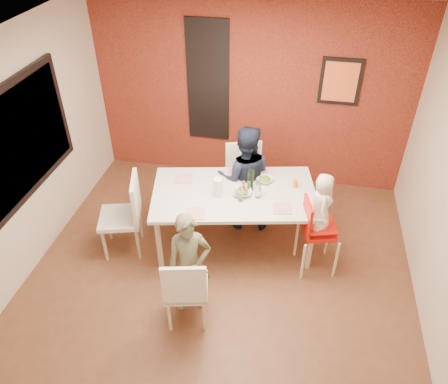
% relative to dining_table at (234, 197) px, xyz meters
% --- Properties ---
extents(ground, '(4.50, 4.50, 0.00)m').
position_rel_dining_table_xyz_m(ground, '(-0.06, -0.64, -0.74)').
color(ground, brown).
rests_on(ground, ground).
extents(ceiling, '(4.50, 4.50, 0.02)m').
position_rel_dining_table_xyz_m(ceiling, '(-0.06, -0.64, 1.96)').
color(ceiling, silver).
rests_on(ceiling, wall_back).
extents(wall_back, '(4.50, 0.02, 2.70)m').
position_rel_dining_table_xyz_m(wall_back, '(-0.06, 1.61, 0.61)').
color(wall_back, beige).
rests_on(wall_back, ground).
extents(wall_left, '(0.02, 4.50, 2.70)m').
position_rel_dining_table_xyz_m(wall_left, '(-2.31, -0.64, 0.61)').
color(wall_left, beige).
rests_on(wall_left, ground).
extents(brick_accent_wall, '(4.50, 0.02, 2.70)m').
position_rel_dining_table_xyz_m(brick_accent_wall, '(-0.06, 1.59, 0.61)').
color(brick_accent_wall, maroon).
rests_on(brick_accent_wall, ground).
extents(picture_window_frame, '(0.05, 1.70, 1.30)m').
position_rel_dining_table_xyz_m(picture_window_frame, '(-2.28, -0.44, 0.81)').
color(picture_window_frame, black).
rests_on(picture_window_frame, wall_left).
extents(picture_window_pane, '(0.02, 1.55, 1.15)m').
position_rel_dining_table_xyz_m(picture_window_pane, '(-2.26, -0.44, 0.81)').
color(picture_window_pane, black).
rests_on(picture_window_pane, wall_left).
extents(glassblock_strip, '(0.55, 0.03, 1.70)m').
position_rel_dining_table_xyz_m(glassblock_strip, '(-0.66, 1.58, 0.76)').
color(glassblock_strip, silver).
rests_on(glassblock_strip, wall_back).
extents(glassblock_surround, '(0.60, 0.03, 1.76)m').
position_rel_dining_table_xyz_m(glassblock_surround, '(-0.66, 1.57, 0.76)').
color(glassblock_surround, black).
rests_on(glassblock_surround, wall_back).
extents(art_print_frame, '(0.54, 0.03, 0.64)m').
position_rel_dining_table_xyz_m(art_print_frame, '(1.14, 1.57, 0.91)').
color(art_print_frame, black).
rests_on(art_print_frame, wall_back).
extents(art_print_canvas, '(0.44, 0.01, 0.54)m').
position_rel_dining_table_xyz_m(art_print_canvas, '(1.14, 1.56, 0.91)').
color(art_print_canvas, orange).
rests_on(art_print_canvas, wall_back).
extents(dining_table, '(2.13, 1.45, 0.81)m').
position_rel_dining_table_xyz_m(dining_table, '(0.00, 0.00, 0.00)').
color(dining_table, silver).
rests_on(dining_table, ground).
extents(chair_near, '(0.52, 0.52, 0.94)m').
position_rel_dining_table_xyz_m(chair_near, '(-0.26, -1.32, -0.21)').
color(chair_near, white).
rests_on(chair_near, ground).
extents(chair_far, '(0.61, 0.61, 1.04)m').
position_rel_dining_table_xyz_m(chair_far, '(0.03, 0.68, -0.16)').
color(chair_far, white).
rests_on(chair_far, ground).
extents(chair_left, '(0.61, 0.61, 1.06)m').
position_rel_dining_table_xyz_m(chair_left, '(-1.25, -0.34, -0.15)').
color(chair_left, white).
rests_on(chair_left, ground).
extents(high_chair, '(0.51, 0.51, 0.99)m').
position_rel_dining_table_xyz_m(high_chair, '(0.99, -0.24, -0.14)').
color(high_chair, red).
rests_on(high_chair, ground).
extents(child_near, '(0.53, 0.44, 1.25)m').
position_rel_dining_table_xyz_m(child_near, '(-0.28, -1.08, -0.12)').
color(child_near, '#5F5E44').
rests_on(child_near, ground).
extents(child_far, '(0.79, 0.66, 1.46)m').
position_rel_dining_table_xyz_m(child_far, '(0.06, 0.43, -0.01)').
color(child_far, black).
rests_on(child_far, ground).
extents(toddler, '(0.27, 0.39, 0.75)m').
position_rel_dining_table_xyz_m(toddler, '(1.01, -0.22, 0.22)').
color(toddler, silver).
rests_on(toddler, high_chair).
extents(plate_near_left, '(0.24, 0.24, 0.01)m').
position_rel_dining_table_xyz_m(plate_near_left, '(-0.36, -0.49, 0.08)').
color(plate_near_left, white).
rests_on(plate_near_left, dining_table).
extents(plate_far_mid, '(0.23, 0.23, 0.01)m').
position_rel_dining_table_xyz_m(plate_far_mid, '(-0.04, 0.39, 0.08)').
color(plate_far_mid, silver).
rests_on(plate_far_mid, dining_table).
extents(plate_near_right, '(0.24, 0.24, 0.01)m').
position_rel_dining_table_xyz_m(plate_near_right, '(0.59, -0.21, 0.08)').
color(plate_near_right, silver).
rests_on(plate_near_right, dining_table).
extents(plate_far_left, '(0.25, 0.25, 0.01)m').
position_rel_dining_table_xyz_m(plate_far_left, '(-0.67, 0.15, 0.08)').
color(plate_far_left, white).
rests_on(plate_far_left, dining_table).
extents(salad_bowl_a, '(0.26, 0.26, 0.06)m').
position_rel_dining_table_xyz_m(salad_bowl_a, '(0.09, -0.02, 0.10)').
color(salad_bowl_a, silver).
rests_on(salad_bowl_a, dining_table).
extents(salad_bowl_b, '(0.25, 0.25, 0.05)m').
position_rel_dining_table_xyz_m(salad_bowl_b, '(0.33, 0.29, 0.10)').
color(salad_bowl_b, white).
rests_on(salad_bowl_b, dining_table).
extents(wine_bottle, '(0.07, 0.07, 0.27)m').
position_rel_dining_table_xyz_m(wine_bottle, '(0.18, 0.10, 0.21)').
color(wine_bottle, black).
rests_on(wine_bottle, dining_table).
extents(wine_glass_a, '(0.06, 0.06, 0.18)m').
position_rel_dining_table_xyz_m(wine_glass_a, '(0.10, -0.15, 0.16)').
color(wine_glass_a, white).
rests_on(wine_glass_a, dining_table).
extents(wine_glass_b, '(0.06, 0.06, 0.19)m').
position_rel_dining_table_xyz_m(wine_glass_b, '(0.29, -0.04, 0.16)').
color(wine_glass_b, white).
rests_on(wine_glass_b, dining_table).
extents(paper_towel_roll, '(0.11, 0.11, 0.24)m').
position_rel_dining_table_xyz_m(paper_towel_roll, '(-0.18, -0.11, 0.19)').
color(paper_towel_roll, white).
rests_on(paper_towel_roll, dining_table).
extents(condiment_red, '(0.04, 0.04, 0.14)m').
position_rel_dining_table_xyz_m(condiment_red, '(0.12, -0.02, 0.14)').
color(condiment_red, red).
rests_on(condiment_red, dining_table).
extents(condiment_green, '(0.04, 0.04, 0.14)m').
position_rel_dining_table_xyz_m(condiment_green, '(0.17, 0.06, 0.14)').
color(condiment_green, '#2A6B23').
rests_on(condiment_green, dining_table).
extents(condiment_brown, '(0.04, 0.04, 0.15)m').
position_rel_dining_table_xyz_m(condiment_brown, '(0.11, 0.03, 0.15)').
color(condiment_brown, brown).
rests_on(condiment_brown, dining_table).
extents(sippy_cup, '(0.06, 0.06, 0.10)m').
position_rel_dining_table_xyz_m(sippy_cup, '(0.71, 0.25, 0.12)').
color(sippy_cup, orange).
rests_on(sippy_cup, dining_table).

